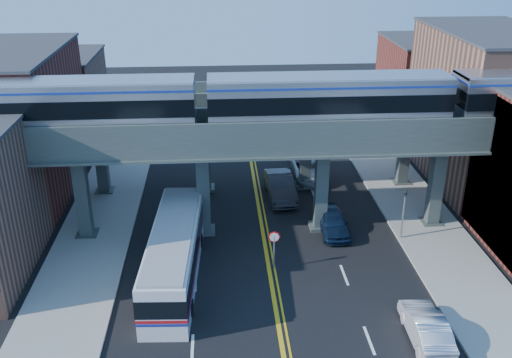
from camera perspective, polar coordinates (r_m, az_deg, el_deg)
ground at (r=33.16m, az=1.80°, el=-11.79°), size 120.00×120.00×0.00m
sidewalk_west at (r=42.39m, az=-15.31°, el=-4.05°), size 5.00×70.00×0.16m
sidewalk_east at (r=43.95m, az=15.56°, el=-3.05°), size 5.00×70.00×0.16m
building_west_b at (r=47.59m, az=-23.07°, el=5.04°), size 8.00×14.00×11.00m
building_west_c at (r=59.92m, az=-19.17°, el=7.72°), size 8.00×10.00×8.00m
building_east_b at (r=49.68m, az=21.81°, el=6.59°), size 8.00×14.00×12.00m
building_east_c at (r=61.58m, az=16.63°, el=8.94°), size 8.00×10.00×9.00m
mural_panel at (r=38.29m, az=23.47°, el=-0.60°), size 0.10×9.50×9.50m
elevated_viaduct_near at (r=37.21m, az=0.69°, el=3.65°), size 52.00×3.60×7.40m
elevated_viaduct_far at (r=43.82m, az=-0.06°, el=6.81°), size 52.00×3.60×7.40m
transit_train at (r=36.90m, az=7.26°, el=7.89°), size 47.64×2.99×3.48m
stop_sign at (r=34.73m, az=1.83°, el=-6.52°), size 0.76×0.09×2.63m
traffic_signal at (r=38.89m, az=14.57°, el=-2.93°), size 0.15×0.18×4.10m
transit_bus at (r=34.42m, az=-8.14°, el=-7.41°), size 3.30×12.13×3.09m
car_lane_a at (r=39.64m, az=7.69°, el=-4.24°), size 1.88×4.65×1.58m
car_lane_b at (r=44.20m, az=2.44°, el=-0.76°), size 2.21×5.69×1.85m
car_lane_c at (r=47.96m, az=5.24°, el=1.00°), size 2.67×5.59×1.54m
car_lane_d at (r=53.87m, az=4.65°, el=3.80°), size 3.29×6.56×1.83m
car_parked_curb at (r=31.02m, az=16.65°, el=-14.02°), size 1.80×4.80×1.57m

